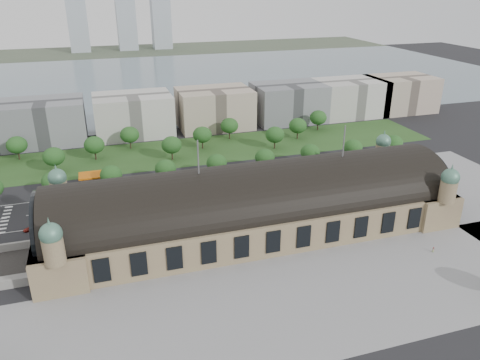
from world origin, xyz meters
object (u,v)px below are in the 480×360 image
object	(u,v)px
traffic_car_1	(45,207)
parked_car_0	(103,222)
petrol_station	(97,175)
parked_car_6	(131,219)
traffic_car_5	(278,176)
traffic_car_6	(357,178)
parked_car_1	(29,229)
parked_car_4	(118,218)
bus_mid	(230,197)
parked_car_5	(148,215)
parked_car_3	(71,225)
bus_west	(223,193)
traffic_car_4	(201,191)
parked_car_2	(80,221)
pedestrian_0	(433,250)
bus_east	(281,190)

from	to	relation	value
traffic_car_1	parked_car_0	world-z (taller)	parked_car_0
petrol_station	parked_car_6	world-z (taller)	petrol_station
traffic_car_1	traffic_car_5	distance (m)	103.17
traffic_car_6	parked_car_1	xyz separation A→B (m)	(-142.32, -6.25, -0.12)
parked_car_4	bus_mid	distance (m)	46.74
traffic_car_6	parked_car_5	world-z (taller)	traffic_car_6
petrol_station	parked_car_0	distance (m)	43.20
parked_car_3	bus_west	xyz separation A→B (m)	(62.23, 8.71, 0.87)
petrol_station	bus_west	xyz separation A→B (m)	(50.89, -33.28, -1.25)
traffic_car_4	traffic_car_5	size ratio (longest dim) A/B	0.95
parked_car_6	bus_mid	xyz separation A→B (m)	(41.55, 6.00, 0.77)
parked_car_2	parked_car_6	size ratio (longest dim) A/B	1.10
parked_car_1	parked_car_5	xyz separation A→B (m)	(43.78, -2.52, 0.02)
bus_mid	parked_car_0	bearing A→B (deg)	97.13
traffic_car_1	parked_car_0	size ratio (longest dim) A/B	0.83
pedestrian_0	bus_mid	bearing A→B (deg)	152.68
parked_car_6	pedestrian_0	bearing A→B (deg)	39.37
petrol_station	parked_car_4	size ratio (longest dim) A/B	3.05
traffic_car_6	parked_car_6	size ratio (longest dim) A/B	1.08
parked_car_2	pedestrian_0	size ratio (longest dim) A/B	2.88
traffic_car_5	petrol_station	bearing A→B (deg)	72.97
bus_mid	bus_east	bearing A→B (deg)	-88.21
parked_car_1	bus_east	size ratio (longest dim) A/B	0.40
petrol_station	parked_car_3	world-z (taller)	petrol_station
petrol_station	traffic_car_5	xyz separation A→B (m)	(81.62, -20.79, -2.22)
parked_car_1	traffic_car_4	bearing A→B (deg)	74.12
petrol_station	parked_car_6	xyz separation A→B (m)	(11.03, -44.28, -2.22)
traffic_car_4	parked_car_2	world-z (taller)	parked_car_2
traffic_car_6	traffic_car_4	bearing A→B (deg)	-101.17
petrol_station	bus_mid	xyz separation A→B (m)	(52.58, -38.28, -1.44)
parked_car_1	parked_car_2	xyz separation A→B (m)	(18.23, 0.00, 0.17)
parked_car_0	parked_car_1	distance (m)	26.77
traffic_car_1	parked_car_5	distance (m)	44.00
parked_car_6	pedestrian_0	size ratio (longest dim) A/B	2.62
traffic_car_4	traffic_car_5	xyz separation A→B (m)	(38.83, 6.06, 0.01)
parked_car_0	bus_mid	xyz separation A→B (m)	(52.06, 4.86, 0.70)
bus_west	parked_car_4	bearing A→B (deg)	104.12
bus_mid	traffic_car_5	bearing A→B (deg)	-57.14
petrol_station	traffic_car_6	xyz separation A→B (m)	(116.22, -34.03, -2.19)
petrol_station	bus_mid	world-z (taller)	petrol_station
petrol_station	parked_car_2	bearing A→B (deg)	-101.05
parked_car_6	petrol_station	bearing A→B (deg)	172.53
pedestrian_0	traffic_car_1	bearing A→B (deg)	169.77
traffic_car_6	parked_car_2	size ratio (longest dim) A/B	0.98
traffic_car_4	parked_car_3	xyz separation A→B (m)	(-54.12, -15.14, 0.10)
traffic_car_4	parked_car_2	bearing A→B (deg)	-82.78
parked_car_3	pedestrian_0	xyz separation A→B (m)	(119.32, -56.45, 0.14)
parked_car_3	parked_car_2	bearing A→B (deg)	78.45
parked_car_5	traffic_car_6	bearing A→B (deg)	74.10
traffic_car_4	parked_car_2	size ratio (longest dim) A/B	0.76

